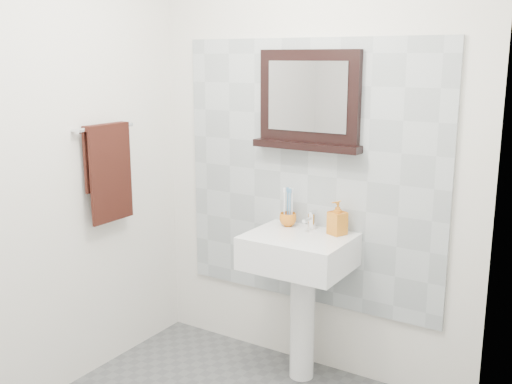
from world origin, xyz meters
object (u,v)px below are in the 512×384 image
toothbrush_cup (288,219)px  hand_towel (108,165)px  pedestal_sink (299,267)px  framed_mirror (309,103)px  soap_dispenser (337,218)px

toothbrush_cup → hand_towel: (-0.86, -0.52, 0.31)m
pedestal_sink → hand_towel: bearing=-158.4°
hand_towel → toothbrush_cup: bearing=30.9°
pedestal_sink → toothbrush_cup: size_ratio=9.99×
pedestal_sink → hand_towel: hand_towel is taller
toothbrush_cup → framed_mirror: bearing=38.7°
toothbrush_cup → soap_dispenser: (0.31, -0.00, 0.06)m
framed_mirror → hand_towel: 1.17m
toothbrush_cup → soap_dispenser: size_ratio=0.52×
pedestal_sink → framed_mirror: framed_mirror is taller
soap_dispenser → hand_towel: size_ratio=0.34×
pedestal_sink → toothbrush_cup: 0.29m
hand_towel → pedestal_sink: bearing=21.6°
toothbrush_cup → framed_mirror: 0.67m
pedestal_sink → soap_dispenser: 0.34m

